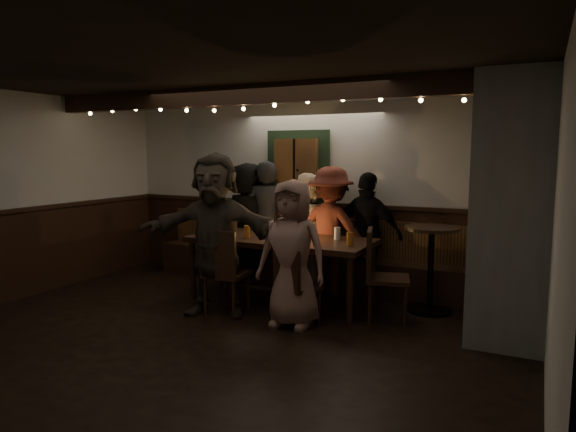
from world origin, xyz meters
The scene contains 13 objects.
room centered at (1.07, 1.42, 1.07)m, with size 6.02×5.01×2.62m.
dining_table centered at (0.06, 1.40, 0.74)m, with size 2.25×0.96×0.98m.
chair_near_left centered at (-0.29, 0.63, 0.56)m, with size 0.48×0.48×0.99m.
chair_near_right centered at (0.57, 0.69, 0.49)m, with size 0.50×0.50×0.87m.
chair_end centered at (1.35, 1.26, 0.57)m, with size 0.56×0.56×1.01m.
high_top centered at (1.79, 1.82, 0.63)m, with size 0.63×0.63×1.00m.
person_a centered at (-0.86, 2.15, 0.85)m, with size 0.83×0.54×1.70m, color black.
person_b centered at (-0.56, 2.15, 0.86)m, with size 0.63×0.41×1.73m, color black.
person_c centered at (0.07, 2.15, 0.79)m, with size 0.76×0.59×1.57m, color beige.
person_d centered at (0.46, 2.04, 0.83)m, with size 1.07×0.62×1.66m, color #4F1F16.
person_e centered at (0.92, 2.17, 0.80)m, with size 0.94×0.39×1.60m, color black.
person_f centered at (-0.39, 0.65, 0.93)m, with size 1.72×0.55×1.85m, color #382F27.
person_g centered at (0.57, 0.67, 0.78)m, with size 0.77×0.50×1.57m, color #956F64.
Camera 1 is at (2.89, -4.12, 1.86)m, focal length 32.00 mm.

